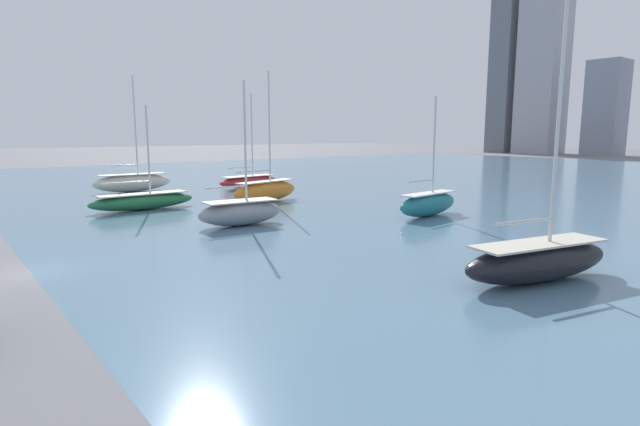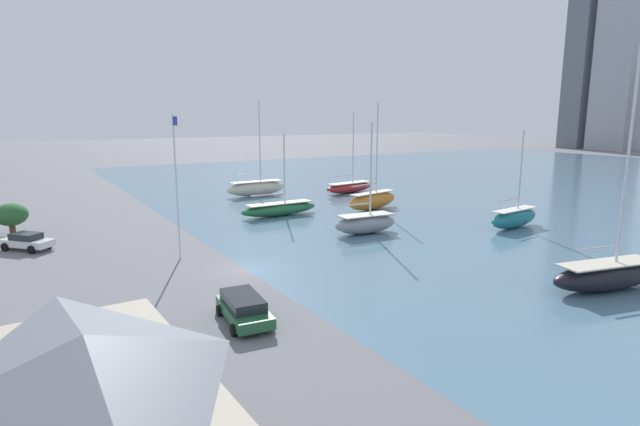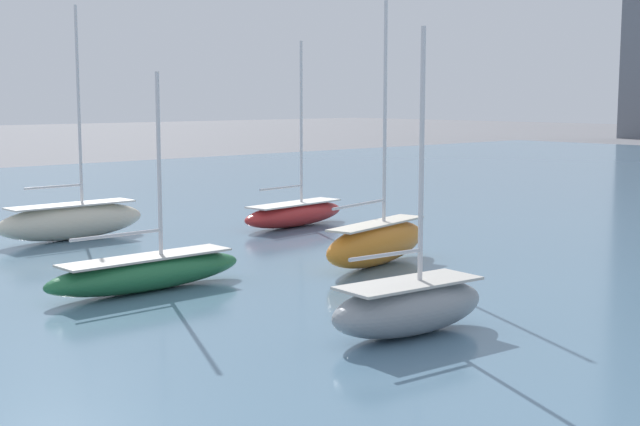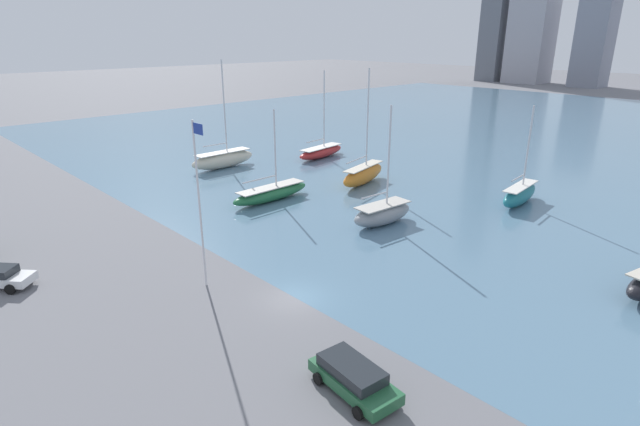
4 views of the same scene
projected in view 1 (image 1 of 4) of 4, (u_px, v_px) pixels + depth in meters
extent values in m
plane|color=slate|center=(30.00, 272.00, 25.69)|extent=(500.00, 500.00, 0.00)
cube|color=slate|center=(610.00, 185.00, 68.61)|extent=(180.00, 140.00, 0.00)
cube|color=slate|center=(506.00, 49.00, 181.01)|extent=(8.20, 9.09, 74.45)
cube|color=#9E9EA8|center=(543.00, 70.00, 173.55)|extent=(13.50, 12.70, 57.76)
cube|color=gray|center=(606.00, 108.00, 158.56)|extent=(10.00, 10.61, 29.84)
ellipsoid|color=orange|center=(266.00, 191.00, 52.00)|extent=(3.71, 8.94, 2.19)
cube|color=beige|center=(266.00, 181.00, 51.83)|extent=(3.05, 7.33, 0.10)
cube|color=#2D2D33|center=(266.00, 197.00, 52.09)|extent=(0.51, 1.57, 0.99)
cylinder|color=silver|center=(269.00, 127.00, 51.45)|extent=(0.18, 0.18, 11.15)
cylinder|color=silver|center=(254.00, 171.00, 50.37)|extent=(1.17, 4.56, 0.14)
ellipsoid|color=gray|center=(241.00, 213.00, 38.71)|extent=(3.09, 7.03, 1.95)
cube|color=#BCB7AD|center=(240.00, 201.00, 38.57)|extent=(2.53, 5.77, 0.10)
cube|color=#2D2D33|center=(241.00, 220.00, 38.80)|extent=(0.26, 1.24, 0.88)
cylinder|color=silver|center=(245.00, 141.00, 38.12)|extent=(0.18, 0.18, 9.07)
cylinder|color=silver|center=(226.00, 187.00, 37.77)|extent=(0.42, 3.29, 0.14)
ellipsoid|color=black|center=(538.00, 262.00, 24.07)|extent=(4.33, 9.22, 1.91)
cube|color=beige|center=(540.00, 243.00, 23.93)|extent=(3.55, 7.56, 0.10)
cube|color=#2D2D33|center=(538.00, 272.00, 24.15)|extent=(0.51, 1.60, 0.86)
cylinder|color=silver|center=(561.00, 91.00, 23.08)|extent=(0.18, 0.18, 14.21)
cylinder|color=silver|center=(524.00, 222.00, 23.26)|extent=(0.95, 3.55, 0.14)
ellipsoid|color=#B72828|center=(249.00, 182.00, 65.87)|extent=(3.42, 9.27, 1.57)
cube|color=silver|center=(249.00, 176.00, 65.75)|extent=(2.80, 7.60, 0.10)
cube|color=#2D2D33|center=(249.00, 185.00, 65.93)|extent=(0.36, 1.64, 0.71)
cylinder|color=silver|center=(252.00, 135.00, 65.38)|extent=(0.18, 0.18, 10.62)
cylinder|color=silver|center=(241.00, 168.00, 64.66)|extent=(0.64, 3.91, 0.14)
ellipsoid|color=#1E757F|center=(428.00, 204.00, 43.12)|extent=(2.58, 7.92, 2.02)
cube|color=silver|center=(429.00, 193.00, 42.97)|extent=(2.11, 6.49, 0.10)
cube|color=#2D2D33|center=(428.00, 211.00, 43.20)|extent=(0.30, 1.41, 0.91)
cylinder|color=silver|center=(434.00, 145.00, 42.71)|extent=(0.18, 0.18, 8.17)
cylinder|color=silver|center=(421.00, 181.00, 41.99)|extent=(0.49, 3.47, 0.14)
ellipsoid|color=beige|center=(133.00, 183.00, 61.16)|extent=(2.42, 9.51, 2.17)
cube|color=silver|center=(132.00, 174.00, 60.99)|extent=(1.99, 7.79, 0.10)
cube|color=#2D2D33|center=(133.00, 188.00, 61.25)|extent=(0.19, 1.71, 0.98)
cylinder|color=silver|center=(135.00, 125.00, 60.50)|extent=(0.18, 0.18, 11.77)
cylinder|color=silver|center=(122.00, 165.00, 60.12)|extent=(0.20, 3.62, 0.14)
ellipsoid|color=#236B3D|center=(143.00, 201.00, 46.69)|extent=(2.34, 9.86, 1.55)
cube|color=#BCB7AD|center=(143.00, 194.00, 46.57)|extent=(1.92, 8.08, 0.10)
cube|color=#2D2D33|center=(143.00, 206.00, 46.76)|extent=(0.19, 1.77, 0.70)
cylinder|color=silver|center=(148.00, 149.00, 46.39)|extent=(0.18, 0.18, 8.11)
cylinder|color=silver|center=(126.00, 183.00, 45.48)|extent=(0.21, 4.40, 0.14)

